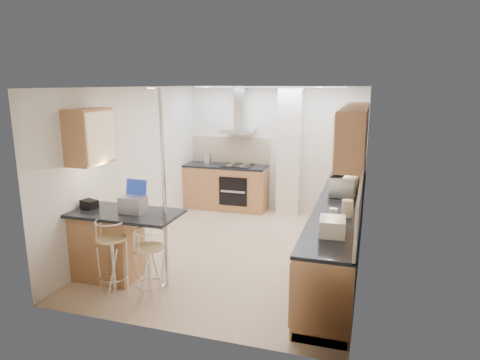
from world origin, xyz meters
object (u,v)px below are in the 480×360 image
(bar_stool_near, at_px, (113,257))
(bar_stool_end, at_px, (150,265))
(bread_bin, at_px, (332,227))
(laptop, at_px, (133,205))
(microwave, at_px, (345,185))

(bar_stool_near, relative_size, bar_stool_end, 1.05)
(bar_stool_end, height_order, bread_bin, bread_bin)
(laptop, distance_m, bar_stool_end, 0.85)
(bar_stool_near, bearing_deg, bar_stool_end, 11.02)
(laptop, bearing_deg, microwave, 36.93)
(bar_stool_end, bearing_deg, bar_stool_near, 130.76)
(microwave, xyz_separation_m, laptop, (-2.52, -1.77, -0.03))
(laptop, height_order, bar_stool_end, laptop)
(bar_stool_end, bearing_deg, microwave, 2.19)
(microwave, bearing_deg, bread_bin, -173.98)
(bar_stool_near, bearing_deg, bread_bin, 23.74)
(microwave, bearing_deg, laptop, 131.71)
(microwave, relative_size, bar_stool_near, 0.58)
(laptop, relative_size, bread_bin, 0.87)
(microwave, height_order, bar_stool_end, microwave)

